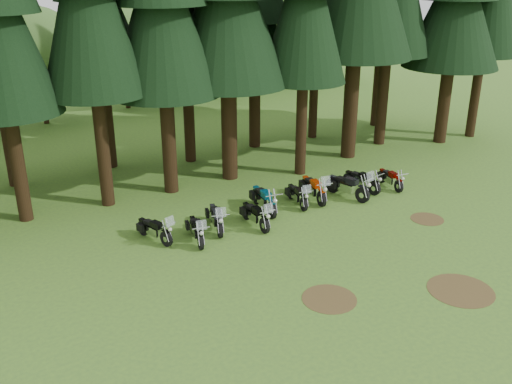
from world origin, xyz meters
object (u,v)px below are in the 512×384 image
motorcycle_9 (390,179)px  motorcycle_6 (314,189)px  motorcycle_7 (348,187)px  motorcycle_8 (361,181)px  motorcycle_4 (264,200)px  motorcycle_3 (255,216)px  motorcycle_0 (155,230)px  motorcycle_2 (216,219)px  motorcycle_5 (297,196)px  motorcycle_1 (197,231)px

motorcycle_9 → motorcycle_6: bearing=-179.6°
motorcycle_7 → motorcycle_8: size_ratio=1.12×
motorcycle_6 → motorcycle_9: 4.18m
motorcycle_4 → motorcycle_7: size_ratio=0.96×
motorcycle_3 → motorcycle_4: bearing=46.7°
motorcycle_0 → motorcycle_3: 4.16m
motorcycle_2 → motorcycle_6: motorcycle_6 is taller
motorcycle_4 → motorcycle_7: (4.10, -0.85, 0.02)m
motorcycle_3 → motorcycle_5: 2.91m
motorcycle_5 → motorcycle_6: size_ratio=0.85×
motorcycle_8 → motorcycle_2: bearing=171.9°
motorcycle_3 → motorcycle_4: motorcycle_3 is taller
motorcycle_3 → motorcycle_5: bearing=19.9°
motorcycle_5 → motorcycle_4: bearing=-176.1°
motorcycle_0 → motorcycle_6: size_ratio=0.86×
motorcycle_1 → motorcycle_7: motorcycle_7 is taller
motorcycle_1 → motorcycle_4: motorcycle_1 is taller
motorcycle_2 → motorcycle_5: motorcycle_2 is taller
motorcycle_7 → motorcycle_4: bearing=157.6°
motorcycle_0 → motorcycle_4: size_ratio=0.87×
motorcycle_0 → motorcycle_1: 1.65m
motorcycle_6 → motorcycle_7: size_ratio=0.98×
motorcycle_4 → motorcycle_3: bearing=-125.8°
motorcycle_1 → motorcycle_2: (1.17, 0.51, 0.03)m
motorcycle_2 → motorcycle_8: bearing=18.4°
motorcycle_5 → motorcycle_7: motorcycle_7 is taller
motorcycle_2 → motorcycle_5: (4.30, 0.22, -0.03)m
motorcycle_8 → motorcycle_4: bearing=166.4°
motorcycle_5 → motorcycle_9: size_ratio=1.04×
motorcycle_6 → motorcycle_3: bearing=-153.3°
motorcycle_4 → motorcycle_5: (1.63, -0.27, -0.06)m
motorcycle_0 → motorcycle_5: motorcycle_0 is taller
motorcycle_3 → motorcycle_7: 5.27m
motorcycle_9 → motorcycle_2: bearing=-171.6°
motorcycle_7 → motorcycle_6: bearing=145.2°
motorcycle_3 → motorcycle_8: motorcycle_3 is taller
motorcycle_2 → motorcycle_8: motorcycle_2 is taller
motorcycle_8 → motorcycle_1: bearing=175.1°
motorcycle_2 → motorcycle_9: motorcycle_2 is taller
motorcycle_1 → motorcycle_9: 10.55m
motorcycle_0 → motorcycle_9: 11.94m
motorcycle_4 → motorcycle_5: motorcycle_5 is taller
motorcycle_0 → motorcycle_2: 2.56m
motorcycle_4 → motorcycle_9: bearing=2.3°
motorcycle_0 → motorcycle_7: motorcycle_7 is taller
motorcycle_0 → motorcycle_2: motorcycle_2 is taller
motorcycle_0 → motorcycle_7: 9.32m
motorcycle_0 → motorcycle_8: motorcycle_0 is taller
motorcycle_0 → motorcycle_9: size_ratio=1.05×
motorcycle_4 → motorcycle_9: 6.79m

